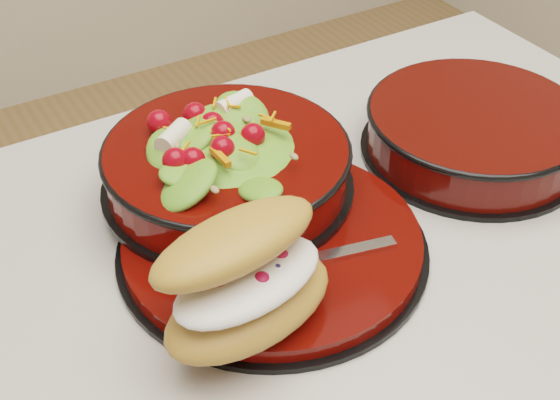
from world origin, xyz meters
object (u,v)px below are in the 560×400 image
salad_bowl (226,157)px  extra_bowl (474,130)px  croissant (245,279)px  dinner_plate (274,243)px  fork (299,262)px

salad_bowl → extra_bowl: salad_bowl is taller
salad_bowl → croissant: 0.18m
salad_bowl → extra_bowl: 0.28m
croissant → extra_bowl: bearing=7.5°
croissant → extra_bowl: croissant is taller
dinner_plate → salad_bowl: bearing=92.0°
salad_bowl → dinner_plate: bearing=-88.0°
dinner_plate → fork: bearing=-90.1°
croissant → fork: (0.07, 0.03, -0.04)m
dinner_plate → extra_bowl: size_ratio=1.20×
dinner_plate → extra_bowl: 0.27m
fork → extra_bowl: size_ratio=0.70×
dinner_plate → extra_bowl: bearing=6.3°
fork → extra_bowl: (0.27, 0.07, 0.01)m
salad_bowl → fork: size_ratio=1.47×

